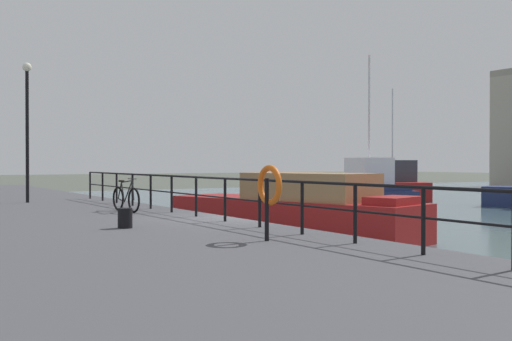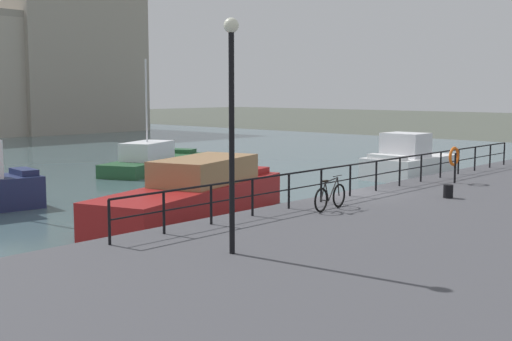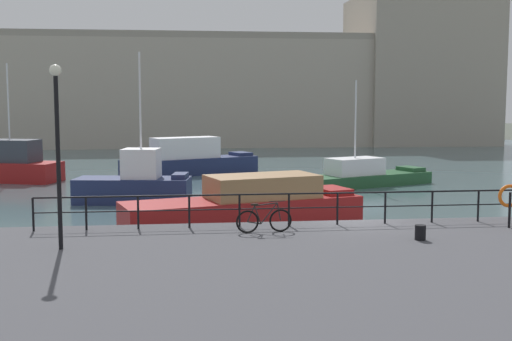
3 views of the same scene
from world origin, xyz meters
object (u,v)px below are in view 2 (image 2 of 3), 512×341
object	(u,v)px
moored_cabin_cruiser	(153,160)
mooring_bollard	(448,191)
quay_lamp_post	(232,107)
moored_white_yacht	(409,162)
parked_bicycle	(330,197)
life_ring_stand	(454,158)
moored_green_narrowboat	(196,195)

from	to	relation	value
moored_cabin_cruiser	mooring_bollard	bearing A→B (deg)	-124.47
moored_cabin_cruiser	quay_lamp_post	bearing A→B (deg)	-148.46
moored_white_yacht	parked_bicycle	distance (m)	16.76
quay_lamp_post	life_ring_stand	bearing A→B (deg)	6.42
moored_cabin_cruiser	parked_bicycle	bearing A→B (deg)	-137.62
life_ring_stand	moored_cabin_cruiser	bearing A→B (deg)	88.47
mooring_bollard	quay_lamp_post	size ratio (longest dim) A/B	0.09
moored_green_narrowboat	moored_cabin_cruiser	xyz separation A→B (m)	(8.28, 12.61, -0.25)
parked_bicycle	life_ring_stand	world-z (taller)	life_ring_stand
life_ring_stand	quay_lamp_post	world-z (taller)	quay_lamp_post
moored_white_yacht	life_ring_stand	size ratio (longest dim) A/B	3.95
moored_white_yacht	mooring_bollard	xyz separation A→B (m)	(-11.16, -7.73, 0.46)
moored_green_narrowboat	moored_cabin_cruiser	distance (m)	15.09
moored_green_narrowboat	quay_lamp_post	bearing A→B (deg)	-144.57
moored_green_narrowboat	mooring_bollard	xyz separation A→B (m)	(4.28, -7.55, 0.42)
moored_green_narrowboat	moored_white_yacht	distance (m)	15.45
moored_green_narrowboat	mooring_bollard	size ratio (longest dim) A/B	22.50
mooring_bollard	life_ring_stand	world-z (taller)	life_ring_stand
moored_green_narrowboat	mooring_bollard	bearing A→B (deg)	-76.80
moored_white_yacht	life_ring_stand	world-z (taller)	life_ring_stand
parked_bicycle	quay_lamp_post	xyz separation A→B (m)	(-5.83, -1.61, 2.79)
moored_white_yacht	life_ring_stand	bearing A→B (deg)	39.11
parked_bicycle	quay_lamp_post	size ratio (longest dim) A/B	0.35
moored_cabin_cruiser	mooring_bollard	xyz separation A→B (m)	(-4.00, -20.16, 0.67)
mooring_bollard	quay_lamp_post	world-z (taller)	quay_lamp_post
parked_bicycle	quay_lamp_post	bearing A→B (deg)	-170.24
quay_lamp_post	parked_bicycle	bearing A→B (deg)	15.45
mooring_bollard	parked_bicycle	bearing A→B (deg)	160.31
moored_cabin_cruiser	moored_white_yacht	xyz separation A→B (m)	(7.16, -12.43, 0.20)
moored_green_narrowboat	parked_bicycle	bearing A→B (deg)	-107.65
moored_white_yacht	mooring_bollard	distance (m)	13.59
moored_white_yacht	life_ring_stand	xyz separation A→B (m)	(-7.66, -6.21, 1.22)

